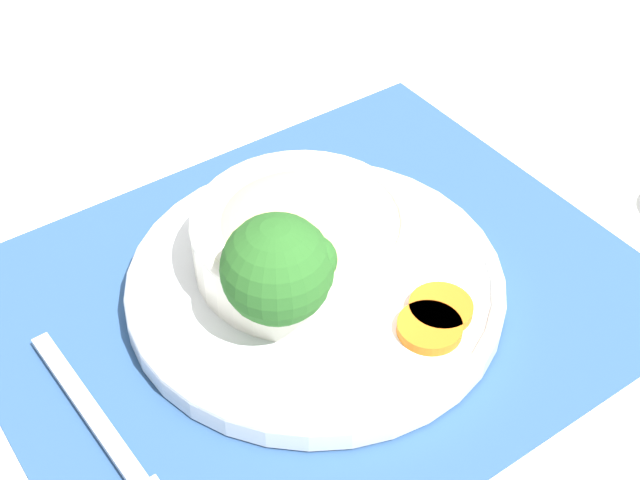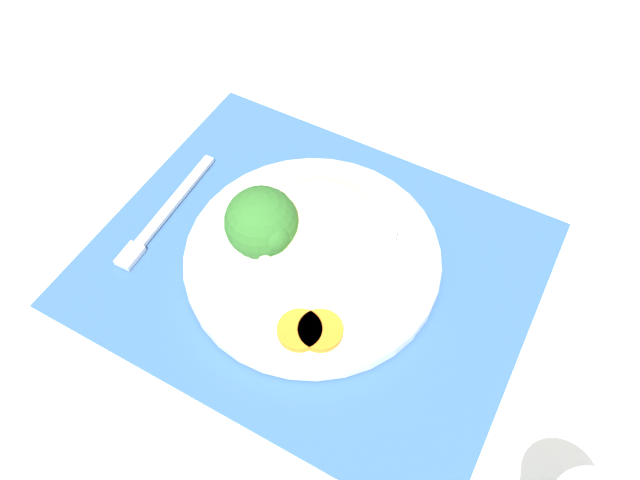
# 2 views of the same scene
# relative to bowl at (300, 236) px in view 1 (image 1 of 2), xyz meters

# --- Properties ---
(ground_plane) EXTENTS (4.00, 4.00, 0.00)m
(ground_plane) POSITION_rel_bowl_xyz_m (-0.00, 0.02, -0.05)
(ground_plane) COLOR white
(placemat) EXTENTS (0.50, 0.41, 0.00)m
(placemat) POSITION_rel_bowl_xyz_m (-0.00, 0.02, -0.05)
(placemat) COLOR #2D5184
(placemat) RESTS_ON ground_plane
(plate) EXTENTS (0.28, 0.28, 0.02)m
(plate) POSITION_rel_bowl_xyz_m (-0.00, 0.02, -0.03)
(plate) COLOR silver
(plate) RESTS_ON placemat
(bowl) EXTENTS (0.16, 0.16, 0.06)m
(bowl) POSITION_rel_bowl_xyz_m (0.00, 0.00, 0.00)
(bowl) COLOR silver
(bowl) RESTS_ON plate
(broccoli_floret) EXTENTS (0.08, 0.08, 0.09)m
(broccoli_floret) POSITION_rel_bowl_xyz_m (0.04, 0.04, 0.02)
(broccoli_floret) COLOR #84AD5B
(broccoli_floret) RESTS_ON plate
(carrot_slice_near) EXTENTS (0.05, 0.05, 0.01)m
(carrot_slice_near) POSITION_rel_bowl_xyz_m (-0.04, 0.11, -0.02)
(carrot_slice_near) COLOR orange
(carrot_slice_near) RESTS_ON plate
(carrot_slice_middle) EXTENTS (0.05, 0.05, 0.01)m
(carrot_slice_middle) POSITION_rel_bowl_xyz_m (-0.06, 0.10, -0.02)
(carrot_slice_middle) COLOR orange
(carrot_slice_middle) RESTS_ON plate
(fork) EXTENTS (0.03, 0.18, 0.01)m
(fork) POSITION_rel_bowl_xyz_m (0.18, 0.06, -0.04)
(fork) COLOR silver
(fork) RESTS_ON placemat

